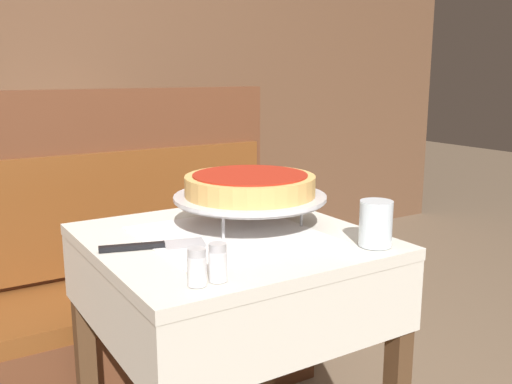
{
  "coord_description": "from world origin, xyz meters",
  "views": [
    {
      "loc": [
        -0.69,
        -1.23,
        1.19
      ],
      "look_at": [
        0.08,
        0.01,
        0.88
      ],
      "focal_mm": 40.0,
      "sensor_mm": 36.0,
      "label": 1
    }
  ],
  "objects_px": {
    "booth_bench": "(96,319)",
    "condiment_caddy": "(55,153)",
    "water_glass_near": "(376,223)",
    "salt_shaker": "(197,267)",
    "pizza_server": "(157,246)",
    "pizza_pan_stand": "(250,199)",
    "dining_table_rear": "(63,182)",
    "pepper_shaker": "(218,262)",
    "deep_dish_pizza": "(250,185)",
    "dining_table_front": "(230,281)"
  },
  "relations": [
    {
      "from": "water_glass_near",
      "to": "salt_shaker",
      "type": "distance_m",
      "value": 0.48
    },
    {
      "from": "dining_table_front",
      "to": "pizza_pan_stand",
      "type": "distance_m",
      "value": 0.22
    },
    {
      "from": "dining_table_rear",
      "to": "salt_shaker",
      "type": "height_order",
      "value": "salt_shaker"
    },
    {
      "from": "pizza_server",
      "to": "pepper_shaker",
      "type": "bearing_deg",
      "value": -85.78
    },
    {
      "from": "pizza_pan_stand",
      "to": "deep_dish_pizza",
      "type": "xyz_separation_m",
      "value": [
        0.0,
        0.0,
        0.04
      ]
    },
    {
      "from": "pizza_server",
      "to": "salt_shaker",
      "type": "distance_m",
      "value": 0.27
    },
    {
      "from": "dining_table_front",
      "to": "pepper_shaker",
      "type": "relative_size",
      "value": 10.07
    },
    {
      "from": "dining_table_rear",
      "to": "booth_bench",
      "type": "xyz_separation_m",
      "value": [
        -0.12,
        -0.87,
        -0.34
      ]
    },
    {
      "from": "booth_bench",
      "to": "condiment_caddy",
      "type": "height_order",
      "value": "booth_bench"
    },
    {
      "from": "condiment_caddy",
      "to": "pizza_server",
      "type": "bearing_deg",
      "value": -93.58
    },
    {
      "from": "condiment_caddy",
      "to": "water_glass_near",
      "type": "bearing_deg",
      "value": -77.81
    },
    {
      "from": "pizza_pan_stand",
      "to": "deep_dish_pizza",
      "type": "relative_size",
      "value": 1.17
    },
    {
      "from": "deep_dish_pizza",
      "to": "pizza_pan_stand",
      "type": "bearing_deg",
      "value": -90.0
    },
    {
      "from": "pizza_pan_stand",
      "to": "booth_bench",
      "type": "bearing_deg",
      "value": 112.61
    },
    {
      "from": "water_glass_near",
      "to": "salt_shaker",
      "type": "xyz_separation_m",
      "value": [
        -0.48,
        -0.01,
        -0.02
      ]
    },
    {
      "from": "pizza_pan_stand",
      "to": "pizza_server",
      "type": "relative_size",
      "value": 1.61
    },
    {
      "from": "pizza_pan_stand",
      "to": "pizza_server",
      "type": "height_order",
      "value": "pizza_pan_stand"
    },
    {
      "from": "water_glass_near",
      "to": "deep_dish_pizza",
      "type": "bearing_deg",
      "value": 118.86
    },
    {
      "from": "dining_table_front",
      "to": "deep_dish_pizza",
      "type": "relative_size",
      "value": 2.24
    },
    {
      "from": "pizza_server",
      "to": "salt_shaker",
      "type": "xyz_separation_m",
      "value": [
        -0.03,
        -0.27,
        0.03
      ]
    },
    {
      "from": "booth_bench",
      "to": "water_glass_near",
      "type": "xyz_separation_m",
      "value": [
        0.43,
        -0.93,
        0.5
      ]
    },
    {
      "from": "water_glass_near",
      "to": "pepper_shaker",
      "type": "bearing_deg",
      "value": -179.0
    },
    {
      "from": "water_glass_near",
      "to": "salt_shaker",
      "type": "relative_size",
      "value": 1.47
    },
    {
      "from": "pizza_pan_stand",
      "to": "condiment_caddy",
      "type": "distance_m",
      "value": 1.39
    },
    {
      "from": "dining_table_rear",
      "to": "water_glass_near",
      "type": "xyz_separation_m",
      "value": [
        0.31,
        -1.8,
        0.16
      ]
    },
    {
      "from": "pizza_pan_stand",
      "to": "water_glass_near",
      "type": "distance_m",
      "value": 0.35
    },
    {
      "from": "pizza_server",
      "to": "salt_shaker",
      "type": "relative_size",
      "value": 3.39
    },
    {
      "from": "dining_table_rear",
      "to": "pizza_pan_stand",
      "type": "bearing_deg",
      "value": -84.57
    },
    {
      "from": "pizza_pan_stand",
      "to": "deep_dish_pizza",
      "type": "bearing_deg",
      "value": 90.0
    },
    {
      "from": "dining_table_rear",
      "to": "pepper_shaker",
      "type": "distance_m",
      "value": 1.82
    },
    {
      "from": "pepper_shaker",
      "to": "condiment_caddy",
      "type": "height_order",
      "value": "condiment_caddy"
    },
    {
      "from": "dining_table_rear",
      "to": "deep_dish_pizza",
      "type": "distance_m",
      "value": 1.52
    },
    {
      "from": "pepper_shaker",
      "to": "condiment_caddy",
      "type": "distance_m",
      "value": 1.69
    },
    {
      "from": "water_glass_near",
      "to": "pepper_shaker",
      "type": "xyz_separation_m",
      "value": [
        -0.43,
        -0.01,
        -0.02
      ]
    },
    {
      "from": "water_glass_near",
      "to": "condiment_caddy",
      "type": "bearing_deg",
      "value": 102.19
    },
    {
      "from": "booth_bench",
      "to": "water_glass_near",
      "type": "bearing_deg",
      "value": -65.28
    },
    {
      "from": "pizza_pan_stand",
      "to": "water_glass_near",
      "type": "relative_size",
      "value": 3.71
    },
    {
      "from": "dining_table_rear",
      "to": "booth_bench",
      "type": "bearing_deg",
      "value": -97.8
    },
    {
      "from": "booth_bench",
      "to": "deep_dish_pizza",
      "type": "bearing_deg",
      "value": -67.39
    },
    {
      "from": "booth_bench",
      "to": "deep_dish_pizza",
      "type": "relative_size",
      "value": 4.45
    },
    {
      "from": "pizza_server",
      "to": "condiment_caddy",
      "type": "bearing_deg",
      "value": 86.42
    },
    {
      "from": "pizza_pan_stand",
      "to": "water_glass_near",
      "type": "xyz_separation_m",
      "value": [
        0.17,
        -0.3,
        -0.02
      ]
    },
    {
      "from": "pizza_pan_stand",
      "to": "salt_shaker",
      "type": "distance_m",
      "value": 0.44
    },
    {
      "from": "water_glass_near",
      "to": "condiment_caddy",
      "type": "xyz_separation_m",
      "value": [
        -0.36,
        1.68,
        -0.01
      ]
    },
    {
      "from": "pizza_pan_stand",
      "to": "salt_shaker",
      "type": "relative_size",
      "value": 5.45
    },
    {
      "from": "pepper_shaker",
      "to": "dining_table_front",
      "type": "bearing_deg",
      "value": 56.62
    },
    {
      "from": "dining_table_rear",
      "to": "condiment_caddy",
      "type": "height_order",
      "value": "condiment_caddy"
    },
    {
      "from": "water_glass_near",
      "to": "pepper_shaker",
      "type": "height_order",
      "value": "water_glass_near"
    },
    {
      "from": "pizza_server",
      "to": "water_glass_near",
      "type": "distance_m",
      "value": 0.53
    },
    {
      "from": "deep_dish_pizza",
      "to": "dining_table_rear",
      "type": "bearing_deg",
      "value": 95.43
    }
  ]
}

